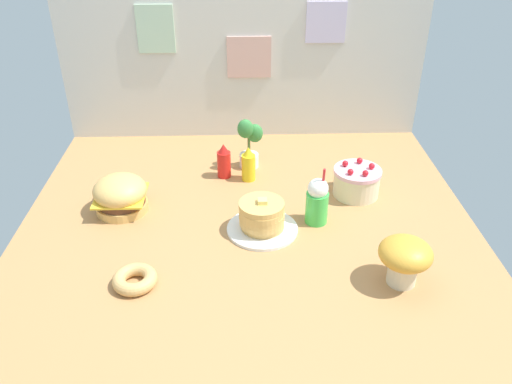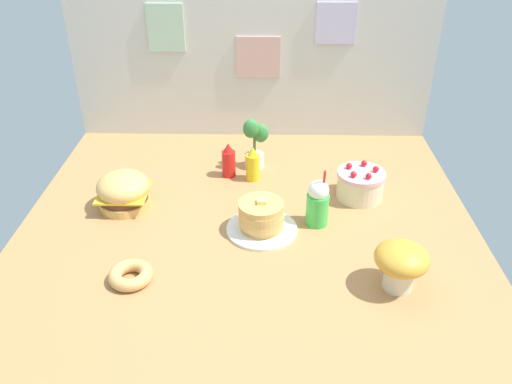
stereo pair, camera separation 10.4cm
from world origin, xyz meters
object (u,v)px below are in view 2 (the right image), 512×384
(layer_cake, at_px, (360,184))
(potted_plant, at_px, (254,141))
(mustard_bottle, at_px, (253,165))
(mushroom_stool, at_px, (401,262))
(ketchup_bottle, at_px, (229,161))
(burger, at_px, (124,191))
(cream_soda_cup, at_px, (318,203))
(donut_pink_glaze, at_px, (131,275))
(pancake_stack, at_px, (261,218))

(layer_cake, distance_m, potted_plant, 0.61)
(mustard_bottle, bearing_deg, mushroom_stool, -55.10)
(ketchup_bottle, bearing_deg, potted_plant, 38.81)
(burger, height_order, cream_soda_cup, cream_soda_cup)
(burger, distance_m, donut_pink_glaze, 0.55)
(pancake_stack, relative_size, donut_pink_glaze, 1.83)
(burger, relative_size, mushroom_stool, 1.21)
(ketchup_bottle, height_order, mushroom_stool, mushroom_stool)
(mustard_bottle, xyz_separation_m, potted_plant, (0.00, 0.14, 0.07))
(ketchup_bottle, distance_m, mushroom_stool, 1.11)
(ketchup_bottle, relative_size, donut_pink_glaze, 1.08)
(burger, bearing_deg, cream_soda_cup, -7.90)
(ketchup_bottle, xyz_separation_m, mushroom_stool, (0.70, -0.86, 0.03))
(mushroom_stool, bearing_deg, donut_pink_glaze, 178.98)
(pancake_stack, relative_size, potted_plant, 1.11)
(mustard_bottle, bearing_deg, ketchup_bottle, 163.33)
(potted_plant, xyz_separation_m, mushroom_stool, (0.57, -0.96, -0.03))
(pancake_stack, bearing_deg, burger, 163.92)
(layer_cake, xyz_separation_m, donut_pink_glaze, (-0.98, -0.64, -0.04))
(pancake_stack, distance_m, layer_cake, 0.56)
(mustard_bottle, bearing_deg, potted_plant, 88.62)
(layer_cake, bearing_deg, donut_pink_glaze, -146.97)
(cream_soda_cup, bearing_deg, donut_pink_glaze, -151.60)
(layer_cake, xyz_separation_m, mushroom_stool, (0.05, -0.65, 0.05))
(burger, distance_m, layer_cake, 1.13)
(cream_soda_cup, bearing_deg, potted_plant, 118.73)
(pancake_stack, bearing_deg, ketchup_bottle, 109.45)
(potted_plant, bearing_deg, mustard_bottle, -91.38)
(ketchup_bottle, height_order, mustard_bottle, same)
(burger, xyz_separation_m, potted_plant, (0.60, 0.41, 0.07))
(layer_cake, distance_m, mushroom_stool, 0.66)
(pancake_stack, relative_size, layer_cake, 1.36)
(mustard_bottle, height_order, cream_soda_cup, cream_soda_cup)
(pancake_stack, bearing_deg, mushroom_stool, -34.70)
(cream_soda_cup, distance_m, potted_plant, 0.61)
(cream_soda_cup, height_order, potted_plant, potted_plant)
(burger, xyz_separation_m, pancake_stack, (0.65, -0.19, -0.02))
(layer_cake, relative_size, ketchup_bottle, 1.25)
(donut_pink_glaze, bearing_deg, burger, 105.39)
(donut_pink_glaze, relative_size, mushroom_stool, 0.85)
(cream_soda_cup, bearing_deg, mushroom_stool, -57.15)
(ketchup_bottle, bearing_deg, mustard_bottle, -16.67)
(pancake_stack, xyz_separation_m, layer_cake, (0.47, 0.29, 0.01))
(mustard_bottle, distance_m, mushroom_stool, 1.00)
(cream_soda_cup, height_order, donut_pink_glaze, cream_soda_cup)
(pancake_stack, height_order, mustard_bottle, mustard_bottle)
(layer_cake, height_order, donut_pink_glaze, layer_cake)
(burger, bearing_deg, layer_cake, 5.33)
(ketchup_bottle, height_order, cream_soda_cup, cream_soda_cup)
(burger, relative_size, ketchup_bottle, 1.33)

